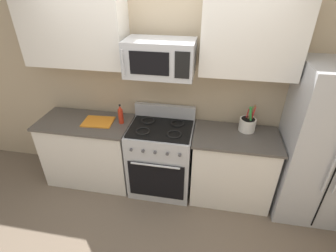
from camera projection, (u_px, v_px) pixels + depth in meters
name	position (u px, v px, depth m)	size (l,w,h in m)	color
ground_plane	(150.00, 225.00, 2.93)	(16.00, 16.00, 0.00)	#6B5B4C
wall_back	(166.00, 86.00, 3.11)	(8.00, 0.10, 2.60)	tan
counter_left	(90.00, 151.00, 3.39)	(1.15, 0.60, 0.91)	silver
range_oven	(161.00, 158.00, 3.23)	(0.76, 0.64, 1.09)	#B2B5BA
counter_right	(232.00, 167.00, 3.10)	(0.97, 0.60, 0.91)	silver
refrigerator	(325.00, 147.00, 2.72)	(0.83, 0.71, 1.79)	#B2B5BA
microwave	(160.00, 58.00, 2.60)	(0.71, 0.44, 0.37)	#B2B5BA
upper_cabinets_left	(74.00, 31.00, 2.74)	(1.14, 0.34, 0.74)	silver
upper_cabinets_right	(252.00, 38.00, 2.46)	(0.96, 0.34, 0.74)	silver
utensil_crock	(248.00, 124.00, 2.93)	(0.19, 0.19, 0.34)	white
cutting_board	(98.00, 122.00, 3.13)	(0.36, 0.27, 0.02)	orange
bottle_hot_sauce	(121.00, 115.00, 3.06)	(0.06, 0.06, 0.25)	red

